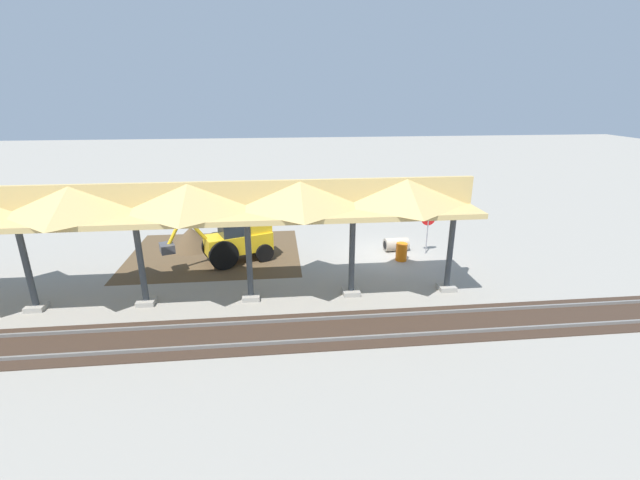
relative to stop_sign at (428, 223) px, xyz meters
name	(u,v)px	position (x,y,z in m)	size (l,w,h in m)	color
ground_plane	(386,255)	(2.08, -0.06, -1.66)	(120.00, 120.00, 0.00)	gray
dirt_work_zone	(215,254)	(11.00, -1.13, -1.66)	(8.71, 7.00, 0.01)	brown
platform_canopy	(132,202)	(13.03, 4.27, 2.52)	(26.11, 3.20, 4.90)	#9E998E
rail_tracks	(436,324)	(2.08, 7.06, -1.63)	(60.00, 2.58, 0.15)	slate
stop_sign	(428,223)	(0.00, 0.00, 0.00)	(0.76, 0.06, 2.31)	gray
backhoe	(235,237)	(9.78, 0.02, -0.40)	(5.29, 3.02, 2.82)	yellow
dirt_mound	(192,248)	(12.36, -2.22, -1.66)	(5.01, 5.01, 2.30)	brown
concrete_pipe	(396,244)	(1.43, -0.61, -1.31)	(1.33, 0.83, 0.70)	#9E9384
traffic_barrel	(401,252)	(1.56, 0.79, -1.21)	(0.56, 0.56, 0.90)	orange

